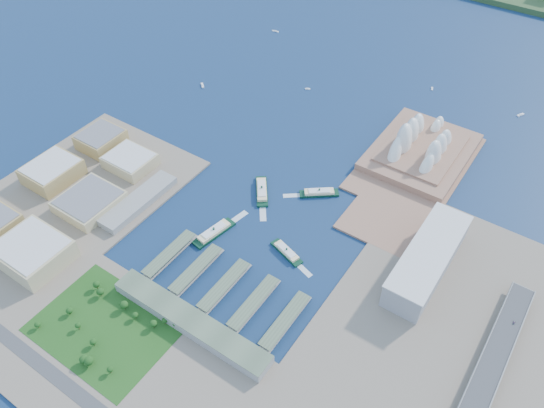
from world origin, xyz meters
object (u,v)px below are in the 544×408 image
Objects in this scene: toaster_building at (427,260)px; ferry_d at (287,251)px; ferry_c at (214,231)px; ferry_b at (319,192)px; opera_house at (424,139)px; car_c at (514,322)px; ferry_a at (262,189)px.

ferry_d is at bearing -155.18° from toaster_building.
ferry_c is (-244.22, -94.77, -14.74)m from toaster_building.
toaster_building is at bearing -148.46° from ferry_c.
ferry_b is 156.73m from ferry_c.
car_c is (199.00, -224.52, -16.47)m from opera_house.
ferry_a reaches higher than ferry_b.
ferry_d is at bearing -76.52° from ferry_a.
ferry_c is (-5.54, -97.68, 0.15)m from ferry_a.
opera_house is 277.75m from ferry_d.
ferry_c reaches higher than ferry_d.
ferry_c is 1.24× the size of ferry_d.
ferry_a is at bearing -96.59° from ferry_b.
ferry_d is (88.02, -72.57, -0.98)m from ferry_a.
ferry_a is at bearing -82.91° from ferry_c.
ferry_d is (-150.65, -69.66, -15.86)m from toaster_building.
ferry_b is 11.43× the size of car_c.
toaster_building is at bearing -37.72° from ferry_a.
toaster_building is 166.74m from ferry_d.
ferry_b is at bearing -107.33° from ferry_c.
ferry_a is 1.21× the size of ferry_d.
ferry_b is 115.59m from ferry_d.
ferry_d is 10.46× the size of car_c.
opera_house is 3.03× the size of ferry_a.
opera_house reaches higher than ferry_a.
toaster_building reaches higher than ferry_d.
opera_house reaches higher than ferry_c.
opera_house is 248.28m from ferry_a.
toaster_building is 2.89× the size of ferry_b.
ferry_b is 1.09× the size of ferry_d.
ferry_d is at bearing 9.86° from car_c.
ferry_c is at bearing -130.27° from ferry_a.
opera_house is at bearing -107.28° from ferry_c.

